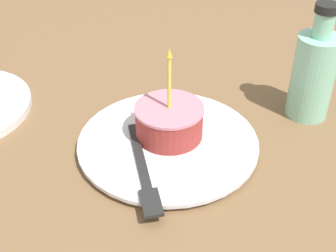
% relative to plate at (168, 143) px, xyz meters
% --- Properties ---
extents(ground_plane, '(2.40, 2.40, 0.04)m').
position_rel_plate_xyz_m(ground_plane, '(-0.02, -0.02, -0.03)').
color(ground_plane, brown).
rests_on(ground_plane, ground).
extents(plate, '(0.26, 0.26, 0.01)m').
position_rel_plate_xyz_m(plate, '(0.00, 0.00, 0.00)').
color(plate, silver).
rests_on(plate, ground_plane).
extents(cake_slice, '(0.10, 0.10, 0.14)m').
position_rel_plate_xyz_m(cake_slice, '(0.01, -0.00, 0.03)').
color(cake_slice, '#99332D').
rests_on(cake_slice, plate).
extents(fork, '(0.18, 0.06, 0.00)m').
position_rel_plate_xyz_m(fork, '(-0.07, 0.03, 0.01)').
color(fork, '#262626').
rests_on(fork, plate).
extents(bottle, '(0.06, 0.06, 0.18)m').
position_rel_plate_xyz_m(bottle, '(0.09, -0.22, 0.06)').
color(bottle, '#8CD1B2').
rests_on(bottle, ground_plane).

